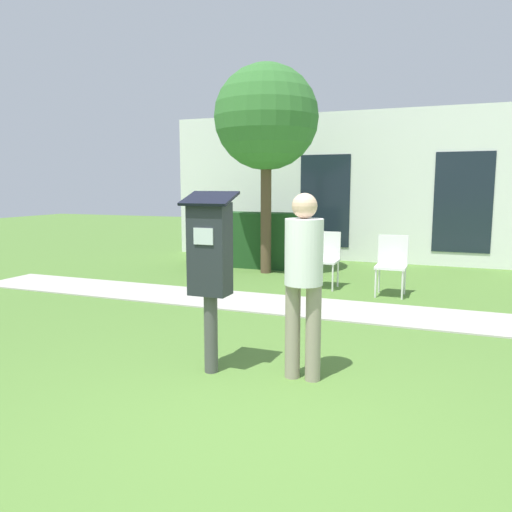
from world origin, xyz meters
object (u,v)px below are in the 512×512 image
parking_meter (210,258)px  outdoor_chair_middle (392,260)px  person_standing (304,272)px  outdoor_chair_left (325,255)px

parking_meter → outdoor_chair_middle: parking_meter is taller
person_standing → outdoor_chair_left: size_ratio=1.76×
parking_meter → outdoor_chair_left: size_ratio=1.77×
parking_meter → outdoor_chair_left: parking_meter is taller
outdoor_chair_left → parking_meter: bearing=-93.0°
person_standing → parking_meter: bearing=160.8°
person_standing → outdoor_chair_middle: person_standing is taller
parking_meter → person_standing: (0.80, 0.14, -0.09)m
parking_meter → person_standing: parking_meter is taller
outdoor_chair_left → person_standing: bearing=-81.3°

